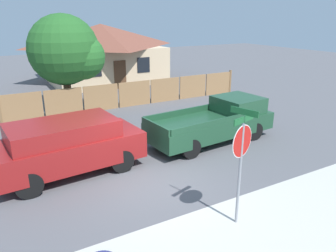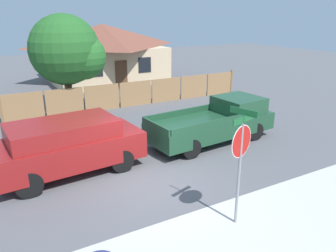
# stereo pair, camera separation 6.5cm
# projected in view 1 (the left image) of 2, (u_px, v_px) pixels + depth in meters

# --- Properties ---
(ground_plane) EXTENTS (80.00, 80.00, 0.00)m
(ground_plane) POSITION_uv_depth(u_px,v_px,m) (154.00, 182.00, 10.38)
(ground_plane) COLOR #56565B
(sidewalk_strip) EXTENTS (36.00, 3.20, 0.01)m
(sidewalk_strip) POSITION_uv_depth(u_px,v_px,m) (226.00, 249.00, 7.41)
(sidewalk_strip) COLOR beige
(sidewalk_strip) RESTS_ON ground
(wooden_fence) EXTENTS (14.24, 0.12, 1.52)m
(wooden_fence) POSITION_uv_depth(u_px,v_px,m) (135.00, 94.00, 18.95)
(wooden_fence) COLOR #997047
(wooden_fence) RESTS_ON ground
(house) EXTENTS (8.90, 8.01, 4.40)m
(house) POSITION_uv_depth(u_px,v_px,m) (102.00, 52.00, 25.97)
(house) COLOR beige
(house) RESTS_ON ground
(oak_tree) EXTENTS (3.86, 3.68, 5.15)m
(oak_tree) POSITION_uv_depth(u_px,v_px,m) (68.00, 52.00, 17.12)
(oak_tree) COLOR brown
(oak_tree) RESTS_ON ground
(red_suv) EXTENTS (4.92, 2.40, 1.82)m
(red_suv) POSITION_uv_depth(u_px,v_px,m) (67.00, 145.00, 10.67)
(red_suv) COLOR maroon
(red_suv) RESTS_ON ground
(orange_pickup) EXTENTS (5.59, 2.37, 1.72)m
(orange_pickup) POSITION_uv_depth(u_px,v_px,m) (216.00, 121.00, 13.58)
(orange_pickup) COLOR #1E472D
(orange_pickup) RESTS_ON ground
(stop_sign) EXTENTS (0.78, 0.70, 3.01)m
(stop_sign) POSITION_uv_depth(u_px,v_px,m) (242.00, 149.00, 7.74)
(stop_sign) COLOR gray
(stop_sign) RESTS_ON ground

